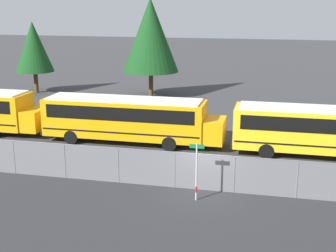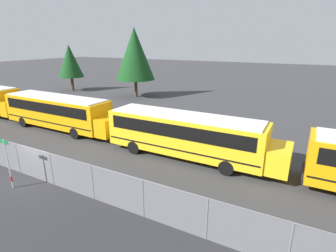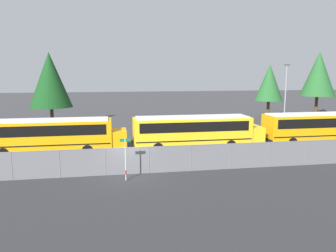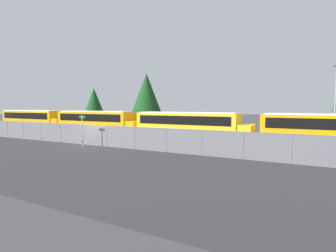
{
  "view_description": "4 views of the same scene",
  "coord_description": "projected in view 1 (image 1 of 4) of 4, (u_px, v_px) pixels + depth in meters",
  "views": [
    {
      "loc": [
        3.14,
        -21.85,
        9.23
      ],
      "look_at": [
        -3.23,
        5.99,
        1.6
      ],
      "focal_mm": 50.0,
      "sensor_mm": 36.0,
      "label": 1
    },
    {
      "loc": [
        13.3,
        -8.4,
        7.61
      ],
      "look_at": [
        4.79,
        7.36,
        1.87
      ],
      "focal_mm": 28.0,
      "sensor_mm": 36.0,
      "label": 2
    },
    {
      "loc": [
        -0.96,
        -22.13,
        7.01
      ],
      "look_at": [
        4.05,
        6.93,
        2.18
      ],
      "focal_mm": 35.0,
      "sensor_mm": 36.0,
      "label": 3
    },
    {
      "loc": [
        17.29,
        -18.14,
        3.68
      ],
      "look_at": [
        4.32,
        6.4,
        1.54
      ],
      "focal_mm": 28.0,
      "sensor_mm": 36.0,
      "label": 4
    }
  ],
  "objects": [
    {
      "name": "street_sign",
      "position": [
        196.0,
        170.0,
        22.04
      ],
      "size": [
        0.7,
        0.09,
        2.85
      ],
      "color": "#B7B7BC",
      "rests_on": "ground_plane"
    },
    {
      "name": "fence",
      "position": [
        204.0,
        172.0,
        23.38
      ],
      "size": [
        63.24,
        0.07,
        1.92
      ],
      "color": "#9EA0A5",
      "rests_on": "ground_plane"
    },
    {
      "name": "tree_3",
      "position": [
        33.0,
        47.0,
        47.7
      ],
      "size": [
        3.92,
        3.92,
        7.3
      ],
      "color": "#51381E",
      "rests_on": "ground_plane"
    },
    {
      "name": "ground_plane",
      "position": [
        204.0,
        190.0,
        23.63
      ],
      "size": [
        200.0,
        200.0,
        0.0
      ],
      "primitive_type": "plane",
      "color": "#38383A"
    },
    {
      "name": "school_bus_1",
      "position": [
        128.0,
        117.0,
        31.12
      ],
      "size": [
        12.23,
        2.63,
        3.03
      ],
      "color": "orange",
      "rests_on": "ground_plane"
    },
    {
      "name": "tree_1",
      "position": [
        151.0,
        35.0,
        45.39
      ],
      "size": [
        5.48,
        5.48,
        9.64
      ],
      "color": "#51381E",
      "rests_on": "ground_plane"
    },
    {
      "name": "school_bus_2",
      "position": [
        329.0,
        129.0,
        28.21
      ],
      "size": [
        12.23,
        2.63,
        3.03
      ],
      "color": "yellow",
      "rests_on": "ground_plane"
    },
    {
      "name": "road_strip",
      "position": [
        180.0,
        249.0,
        17.98
      ],
      "size": [
        97.17,
        12.0,
        0.01
      ],
      "color": "#2B2B2D",
      "rests_on": "ground_plane"
    }
  ]
}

